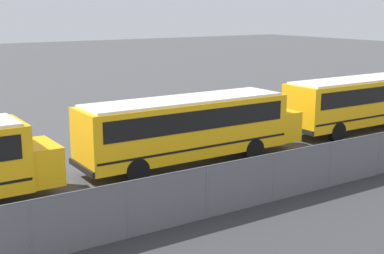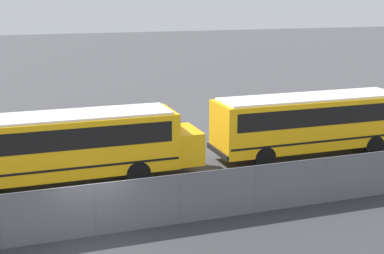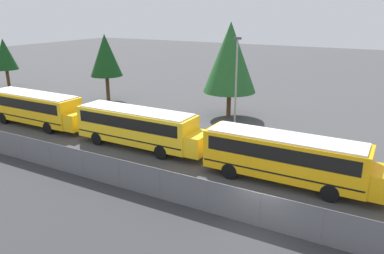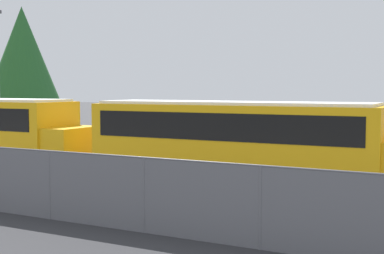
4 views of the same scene
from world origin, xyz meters
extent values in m
plane|color=#424244|center=(0.00, 0.00, 0.00)|extent=(200.00, 200.00, 0.00)
cube|color=#9EA0A5|center=(0.00, 0.00, 0.94)|extent=(96.70, 0.03, 1.87)
cube|color=slate|center=(0.00, -0.01, 0.94)|extent=(96.70, 0.01, 1.87)
cylinder|color=slate|center=(0.00, 0.00, 1.87)|extent=(96.70, 0.05, 0.05)
cylinder|color=slate|center=(-3.02, 0.00, 0.94)|extent=(0.07, 0.07, 1.87)
cylinder|color=slate|center=(0.00, 0.00, 0.94)|extent=(0.07, 0.07, 1.87)
cylinder|color=slate|center=(3.02, 0.00, 0.94)|extent=(0.07, 0.07, 1.87)
cylinder|color=slate|center=(6.04, 0.00, 0.94)|extent=(0.07, 0.07, 1.87)
cylinder|color=slate|center=(9.07, 0.00, 0.94)|extent=(0.07, 0.07, 1.87)
cube|color=#EDA80F|center=(-0.51, 5.65, 1.78)|extent=(10.05, 2.57, 2.48)
cube|color=black|center=(-0.51, 5.65, 2.33)|extent=(9.24, 2.61, 0.89)
cube|color=black|center=(-0.51, 5.65, 1.08)|extent=(9.85, 2.60, 0.10)
cube|color=#EDA80F|center=(5.12, 5.65, 1.28)|extent=(1.21, 2.37, 1.49)
cube|color=silver|center=(-0.51, 5.65, 3.07)|extent=(9.54, 2.32, 0.10)
cylinder|color=black|center=(2.61, 6.81, 0.54)|extent=(1.07, 0.28, 1.07)
cylinder|color=black|center=(2.61, 4.48, 0.54)|extent=(1.07, 0.28, 1.07)
cube|color=#EDA80F|center=(11.95, 5.89, 1.78)|extent=(10.05, 2.57, 2.48)
cube|color=black|center=(11.95, 5.89, 2.33)|extent=(9.24, 2.61, 0.89)
cube|color=black|center=(11.95, 5.89, 1.08)|extent=(9.85, 2.60, 0.10)
cube|color=black|center=(6.88, 5.89, 0.69)|extent=(0.12, 2.57, 0.24)
cube|color=silver|center=(11.95, 5.89, 3.07)|extent=(9.54, 2.32, 0.10)
cylinder|color=black|center=(15.06, 7.06, 0.54)|extent=(1.07, 0.28, 1.07)
cylinder|color=black|center=(15.06, 4.73, 0.54)|extent=(1.07, 0.28, 1.07)
cylinder|color=black|center=(8.84, 7.06, 0.54)|extent=(1.07, 0.28, 1.07)
cylinder|color=black|center=(8.84, 4.73, 0.54)|extent=(1.07, 0.28, 1.07)
camera|label=1|loc=(-0.83, -14.25, 7.11)|focal=50.00mm
camera|label=2|loc=(-2.44, -17.10, 8.07)|focal=50.00mm
camera|label=3|loc=(5.15, -16.16, 10.54)|focal=35.00mm
camera|label=4|loc=(19.07, -11.01, 3.57)|focal=50.00mm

